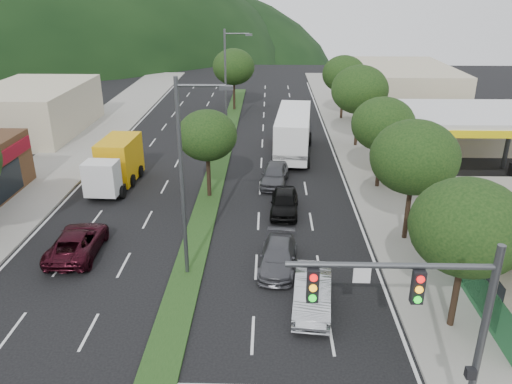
{
  "coord_description": "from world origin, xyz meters",
  "views": [
    {
      "loc": [
        4.09,
        -13.87,
        13.69
      ],
      "look_at": [
        3.39,
        12.49,
        2.69
      ],
      "focal_mm": 35.0,
      "sensor_mm": 36.0,
      "label": 1
    }
  ],
  "objects_px": {
    "tree_r_a": "(468,227)",
    "tree_r_c": "(383,124)",
    "traffic_signal": "(434,315)",
    "car_queue_e": "(275,174)",
    "tree_med_far": "(234,67)",
    "streetlight_mid": "(228,79)",
    "tree_r_b": "(414,157)",
    "tree_med_near": "(207,135)",
    "box_truck": "(117,165)",
    "suv_maroon": "(78,242)",
    "car_queue_c": "(281,138)",
    "tree_r_e": "(344,74)",
    "car_queue_a": "(284,202)",
    "motorhome": "(293,132)",
    "streetlight_near": "(186,171)",
    "car_queue_d": "(286,155)",
    "tree_r_d": "(360,90)",
    "sedan_silver": "(312,292)",
    "car_queue_b": "(278,257)"
  },
  "relations": [
    {
      "from": "traffic_signal",
      "to": "car_queue_e",
      "type": "bearing_deg",
      "value": 101.49
    },
    {
      "from": "tree_med_near",
      "to": "box_truck",
      "type": "distance_m",
      "value": 7.87
    },
    {
      "from": "tree_med_far",
      "to": "motorhome",
      "type": "height_order",
      "value": "tree_med_far"
    },
    {
      "from": "tree_med_far",
      "to": "streetlight_near",
      "type": "distance_m",
      "value": 36.01
    },
    {
      "from": "tree_med_far",
      "to": "tree_r_a",
      "type": "bearing_deg",
      "value": -73.3
    },
    {
      "from": "tree_r_a",
      "to": "tree_r_c",
      "type": "relative_size",
      "value": 1.02
    },
    {
      "from": "tree_r_c",
      "to": "suv_maroon",
      "type": "height_order",
      "value": "tree_r_c"
    },
    {
      "from": "traffic_signal",
      "to": "car_queue_e",
      "type": "xyz_separation_m",
      "value": [
        -4.48,
        22.03,
        -3.88
      ]
    },
    {
      "from": "box_truck",
      "to": "car_queue_b",
      "type": "bearing_deg",
      "value": 138.39
    },
    {
      "from": "tree_r_d",
      "to": "car_queue_d",
      "type": "height_order",
      "value": "tree_r_d"
    },
    {
      "from": "car_queue_c",
      "to": "box_truck",
      "type": "distance_m",
      "value": 16.0
    },
    {
      "from": "tree_med_near",
      "to": "car_queue_a",
      "type": "bearing_deg",
      "value": -25.99
    },
    {
      "from": "tree_r_a",
      "to": "suv_maroon",
      "type": "height_order",
      "value": "tree_r_a"
    },
    {
      "from": "tree_r_e",
      "to": "streetlight_mid",
      "type": "bearing_deg",
      "value": -149.31
    },
    {
      "from": "tree_med_near",
      "to": "streetlight_mid",
      "type": "relative_size",
      "value": 0.6
    },
    {
      "from": "tree_r_a",
      "to": "traffic_signal",
      "type": "bearing_deg",
      "value": -118.2
    },
    {
      "from": "tree_r_a",
      "to": "streetlight_mid",
      "type": "distance_m",
      "value": 31.32
    },
    {
      "from": "motorhome",
      "to": "streetlight_near",
      "type": "bearing_deg",
      "value": -101.8
    },
    {
      "from": "car_queue_c",
      "to": "tree_r_b",
      "type": "bearing_deg",
      "value": -71.88
    },
    {
      "from": "car_queue_a",
      "to": "car_queue_d",
      "type": "bearing_deg",
      "value": 90.84
    },
    {
      "from": "tree_r_a",
      "to": "car_queue_a",
      "type": "bearing_deg",
      "value": 120.83
    },
    {
      "from": "tree_r_e",
      "to": "car_queue_c",
      "type": "relative_size",
      "value": 1.86
    },
    {
      "from": "streetlight_mid",
      "to": "tree_r_b",
      "type": "bearing_deg",
      "value": -60.68
    },
    {
      "from": "tree_r_e",
      "to": "car_queue_d",
      "type": "xyz_separation_m",
      "value": [
        -6.43,
        -14.51,
        -4.26
      ]
    },
    {
      "from": "tree_r_a",
      "to": "car_queue_b",
      "type": "relative_size",
      "value": 1.48
    },
    {
      "from": "tree_r_d",
      "to": "tree_r_e",
      "type": "xyz_separation_m",
      "value": [
        0.0,
        10.0,
        -0.29
      ]
    },
    {
      "from": "tree_med_far",
      "to": "sedan_silver",
      "type": "bearing_deg",
      "value": -80.97
    },
    {
      "from": "tree_r_e",
      "to": "streetlight_mid",
      "type": "height_order",
      "value": "streetlight_mid"
    },
    {
      "from": "car_queue_a",
      "to": "car_queue_e",
      "type": "distance_m",
      "value": 5.03
    },
    {
      "from": "traffic_signal",
      "to": "box_truck",
      "type": "distance_m",
      "value": 27.15
    },
    {
      "from": "streetlight_mid",
      "to": "sedan_silver",
      "type": "height_order",
      "value": "streetlight_mid"
    },
    {
      "from": "tree_med_far",
      "to": "suv_maroon",
      "type": "xyz_separation_m",
      "value": [
        -6.28,
        -34.11,
        -4.29
      ]
    },
    {
      "from": "tree_r_b",
      "to": "car_queue_d",
      "type": "height_order",
      "value": "tree_r_b"
    },
    {
      "from": "tree_r_d",
      "to": "car_queue_c",
      "type": "bearing_deg",
      "value": 175.85
    },
    {
      "from": "streetlight_mid",
      "to": "car_queue_c",
      "type": "height_order",
      "value": "streetlight_mid"
    },
    {
      "from": "tree_r_d",
      "to": "sedan_silver",
      "type": "height_order",
      "value": "tree_r_d"
    },
    {
      "from": "tree_r_c",
      "to": "tree_r_a",
      "type": "bearing_deg",
      "value": -90.0
    },
    {
      "from": "suv_maroon",
      "to": "tree_med_far",
      "type": "bearing_deg",
      "value": -102.58
    },
    {
      "from": "tree_r_c",
      "to": "motorhome",
      "type": "bearing_deg",
      "value": 127.34
    },
    {
      "from": "streetlight_near",
      "to": "car_queue_b",
      "type": "relative_size",
      "value": 2.23
    },
    {
      "from": "tree_r_e",
      "to": "car_queue_a",
      "type": "distance_m",
      "value": 25.78
    },
    {
      "from": "tree_r_c",
      "to": "box_truck",
      "type": "distance_m",
      "value": 19.26
    },
    {
      "from": "tree_r_d",
      "to": "tree_med_far",
      "type": "xyz_separation_m",
      "value": [
        -12.0,
        14.0,
        -0.17
      ]
    },
    {
      "from": "tree_r_e",
      "to": "car_queue_c",
      "type": "bearing_deg",
      "value": -125.66
    },
    {
      "from": "tree_r_b",
      "to": "suv_maroon",
      "type": "height_order",
      "value": "tree_r_b"
    },
    {
      "from": "tree_med_far",
      "to": "streetlight_mid",
      "type": "height_order",
      "value": "streetlight_mid"
    },
    {
      "from": "tree_r_b",
      "to": "car_queue_d",
      "type": "distance_m",
      "value": 15.58
    },
    {
      "from": "tree_r_a",
      "to": "tree_med_near",
      "type": "height_order",
      "value": "tree_r_a"
    },
    {
      "from": "motorhome",
      "to": "tree_med_far",
      "type": "bearing_deg",
      "value": 115.81
    },
    {
      "from": "suv_maroon",
      "to": "motorhome",
      "type": "distance_m",
      "value": 21.71
    }
  ]
}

